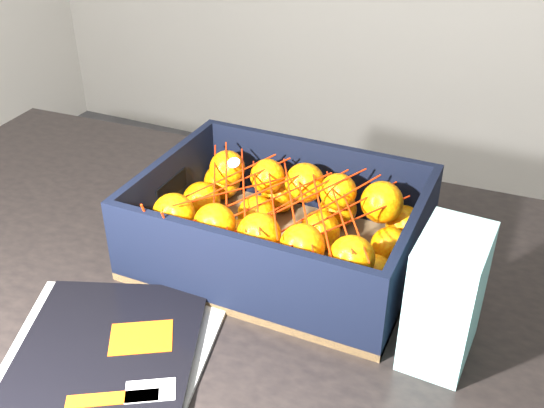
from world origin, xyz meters
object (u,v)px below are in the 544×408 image
at_px(magazine_stack, 103,364).
at_px(produce_crate, 281,235).
at_px(table, 192,324).
at_px(retail_carton, 446,297).

relative_size(magazine_stack, produce_crate, 0.87).
relative_size(table, produce_crate, 3.20).
xyz_separation_m(table, produce_crate, (0.11, 0.09, 0.14)).
xyz_separation_m(table, retail_carton, (0.36, -0.01, 0.18)).
bearing_deg(produce_crate, table, -140.82).
height_order(magazine_stack, produce_crate, produce_crate).
distance_m(produce_crate, retail_carton, 0.27).
bearing_deg(produce_crate, retail_carton, -20.65).
height_order(produce_crate, retail_carton, retail_carton).
bearing_deg(table, magazine_stack, -88.01).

